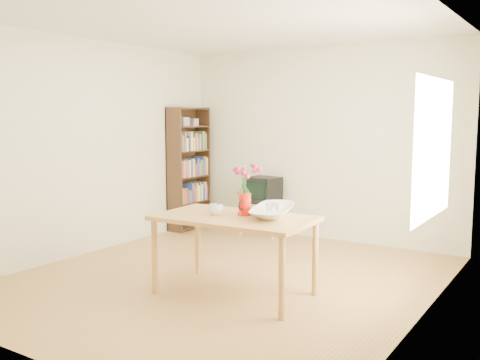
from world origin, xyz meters
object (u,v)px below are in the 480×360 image
Objects in this scene: table at (234,224)px; mug at (216,210)px; television at (263,190)px; bowl at (273,189)px; pitcher at (245,205)px.

table is 10.99× the size of mug.
table is 3.27× the size of television.
television is (-1.35, 2.11, -0.35)m from bowl.
mug is at bearing -148.78° from bowl.
bowl reaches higher than pitcher.
television is at bearing 110.07° from pitcher.
bowl is at bearing -161.17° from mug.
pitcher is at bearing 64.40° from table.
pitcher is 2.49m from television.
bowl is (0.24, 0.11, 0.16)m from pitcher.
bowl is 1.17× the size of television.
television is (-1.11, 2.22, -0.20)m from pitcher.
pitcher is 0.40× the size of bowl.
bowl reaches higher than television.
mug is at bearing -149.58° from pitcher.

